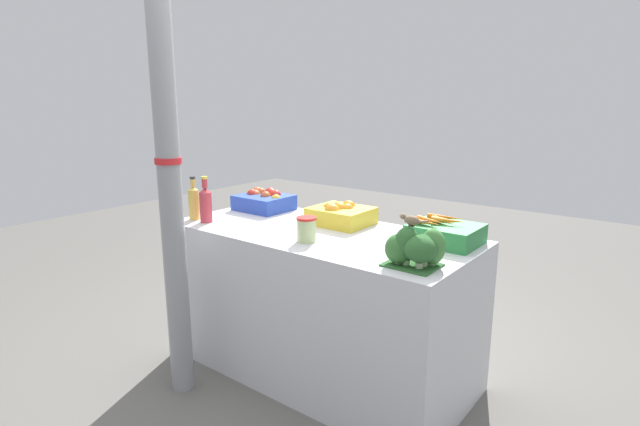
{
  "coord_description": "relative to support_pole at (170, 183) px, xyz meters",
  "views": [
    {
      "loc": [
        1.59,
        -2.04,
        1.51
      ],
      "look_at": [
        0.0,
        0.0,
        0.92
      ],
      "focal_mm": 28.0,
      "sensor_mm": 36.0,
      "label": 1
    }
  ],
  "objects": [
    {
      "name": "juice_bottle_ruby",
      "position": [
        -0.17,
        0.35,
        -0.18
      ],
      "size": [
        0.07,
        0.07,
        0.27
      ],
      "color": "#B2333D",
      "rests_on": "market_table"
    },
    {
      "name": "juice_bottle_golden",
      "position": [
        -0.28,
        0.35,
        -0.19
      ],
      "size": [
        0.06,
        0.06,
        0.25
      ],
      "color": "gold",
      "rests_on": "market_table"
    },
    {
      "name": "support_pole",
      "position": [
        0.0,
        0.0,
        0.0
      ],
      "size": [
        0.13,
        0.13,
        2.22
      ],
      "color": "gray",
      "rests_on": "ground_plane"
    },
    {
      "name": "orange_crate",
      "position": [
        0.47,
        0.79,
        -0.24
      ],
      "size": [
        0.32,
        0.28,
        0.13
      ],
      "color": "gold",
      "rests_on": "market_table"
    },
    {
      "name": "ground_plane",
      "position": [
        0.47,
        0.59,
        -1.11
      ],
      "size": [
        10.0,
        10.0,
        0.0
      ],
      "primitive_type": "plane",
      "color": "#605E59"
    },
    {
      "name": "carrot_crate",
      "position": [
        1.09,
        0.79,
        -0.24
      ],
      "size": [
        0.32,
        0.28,
        0.13
      ],
      "color": "#2D8442",
      "rests_on": "market_table"
    },
    {
      "name": "broccoli_pile",
      "position": [
        1.15,
        0.38,
        -0.21
      ],
      "size": [
        0.23,
        0.19,
        0.17
      ],
      "color": "#2D602D",
      "rests_on": "market_table"
    },
    {
      "name": "apple_crate",
      "position": [
        -0.14,
        0.8,
        -0.23
      ],
      "size": [
        0.32,
        0.28,
        0.13
      ],
      "color": "#2847B7",
      "rests_on": "market_table"
    },
    {
      "name": "pickle_jar",
      "position": [
        0.54,
        0.4,
        -0.23
      ],
      "size": [
        0.1,
        0.1,
        0.12
      ],
      "color": "#B2C684",
      "rests_on": "market_table"
    },
    {
      "name": "sparrow_bird",
      "position": [
        1.11,
        0.38,
        -0.09
      ],
      "size": [
        0.14,
        0.04,
        0.05
      ],
      "rotation": [
        0.0,
        0.0,
        3.14
      ],
      "color": "#4C3D2D",
      "rests_on": "broccoli_pile"
    },
    {
      "name": "market_table",
      "position": [
        0.47,
        0.59,
        -0.7
      ],
      "size": [
        1.66,
        0.77,
        0.82
      ],
      "primitive_type": "cube",
      "color": "silver",
      "rests_on": "ground_plane"
    }
  ]
}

